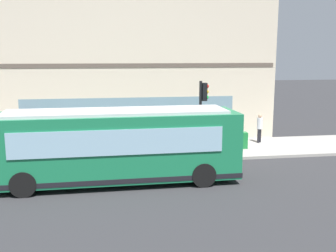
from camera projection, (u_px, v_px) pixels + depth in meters
ground at (140, 181)px, 16.82m from camera, size 120.00×120.00×0.00m
sidewalk_curb at (133, 152)px, 21.46m from camera, size 4.38×40.00×0.15m
building_corner at (126, 70)px, 26.47m from camera, size 7.53×17.86×8.48m
city_bus_nearside at (117, 146)px, 16.37m from camera, size 2.73×10.08×3.07m
traffic_light_near_corner at (203, 104)px, 19.93m from camera, size 0.32×0.49×3.85m
fire_hydrant at (204, 135)px, 23.61m from camera, size 0.35×0.35×0.74m
pedestrian_walking_along_curb at (260, 126)px, 23.23m from camera, size 0.32×0.32×1.70m
pedestrian_near_hydrant at (32, 130)px, 22.00m from camera, size 0.32×0.32×1.75m
newspaper_vending_box at (243, 140)px, 21.93m from camera, size 0.44×0.42×0.90m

